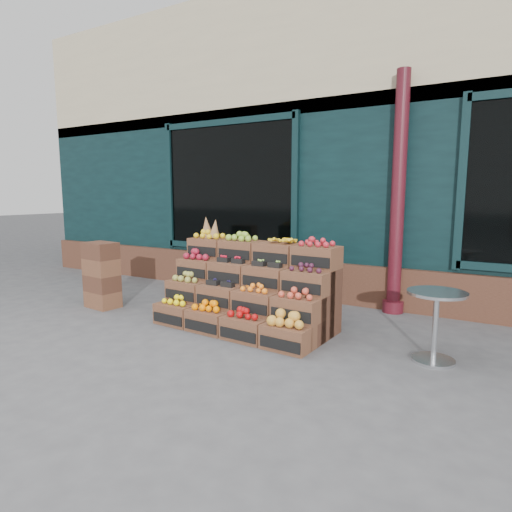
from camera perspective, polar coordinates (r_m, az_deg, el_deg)
The scene contains 6 objects.
ground at distance 4.84m, azimuth -2.16°, elevation -11.23°, with size 60.00×60.00×0.00m, color #4C4C4F.
shop_facade at distance 9.32m, azimuth 15.27°, elevation 12.82°, with size 12.00×6.24×4.80m.
crate_display at distance 5.27m, azimuth -1.03°, elevation -5.00°, with size 2.17×1.16×1.32m.
spare_crates at distance 6.49m, azimuth -19.88°, elevation -2.40°, with size 0.50×0.38×0.94m.
bistro_table at distance 4.49m, azimuth 22.83°, elevation -7.64°, with size 0.56×0.56×0.70m.
shopkeeper at distance 7.94m, azimuth -0.51°, elevation 3.15°, with size 0.66×0.43×1.81m, color #1C6328.
Camera 1 is at (2.45, -3.85, 1.62)m, focal length 30.00 mm.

